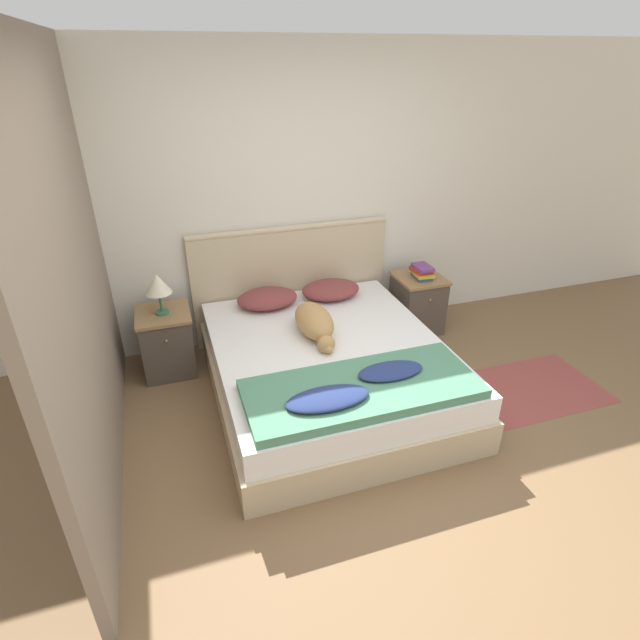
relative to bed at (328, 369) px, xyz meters
The scene contains 14 objects.
ground_plane 1.04m from the bed, 90.87° to the right, with size 16.00×16.00×0.00m, color brown.
wall_back 1.53m from the bed, 90.79° to the left, with size 9.00×0.06×2.55m.
wall_side_left 1.90m from the bed, behind, with size 0.06×3.10×2.55m.
bed is the anchor object (origin of this frame).
headboard 1.10m from the bed, 90.00° to the left, with size 1.82×0.06×1.08m.
nightstand_left 1.39m from the bed, 147.57° to the left, with size 0.43×0.46×0.55m.
nightstand_right 1.39m from the bed, 32.43° to the left, with size 0.43×0.46×0.55m.
pillow_left 0.89m from the bed, 110.55° to the left, with size 0.53×0.39×0.14m.
pillow_right 0.89m from the bed, 69.45° to the left, with size 0.53×0.39×0.14m.
quilt 0.72m from the bed, 91.03° to the right, with size 1.53×0.63×0.12m.
dog 0.39m from the bed, 106.72° to the left, with size 0.27×0.73×0.22m.
book_stack 1.43m from the bed, 31.45° to the left, with size 0.19×0.24×0.12m.
table_lamp 1.50m from the bed, 148.09° to the left, with size 0.21×0.21×0.34m.
rug 1.69m from the bed, 16.15° to the right, with size 1.09×0.74×0.00m.
Camera 1 is at (-1.07, -2.06, 2.41)m, focal length 28.00 mm.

